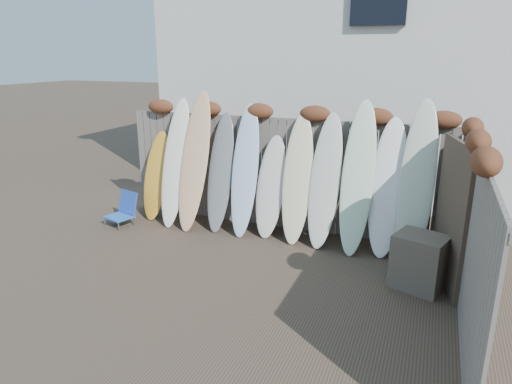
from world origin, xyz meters
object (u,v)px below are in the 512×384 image
at_px(beach_chair, 124,210).
at_px(wooden_crate, 419,262).
at_px(lattice_panel, 451,215).
at_px(surfboard_0, 156,176).

bearing_deg(beach_chair, wooden_crate, -5.88).
relative_size(wooden_crate, lattice_panel, 0.38).
height_order(lattice_panel, surfboard_0, lattice_panel).
height_order(beach_chair, surfboard_0, surfboard_0).
bearing_deg(surfboard_0, beach_chair, -117.14).
distance_m(lattice_panel, surfboard_0, 5.26).
xyz_separation_m(wooden_crate, surfboard_0, (-4.86, 1.12, 0.45)).
distance_m(wooden_crate, surfboard_0, 5.01).
relative_size(beach_chair, wooden_crate, 0.81).
bearing_deg(lattice_panel, surfboard_0, 157.48).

